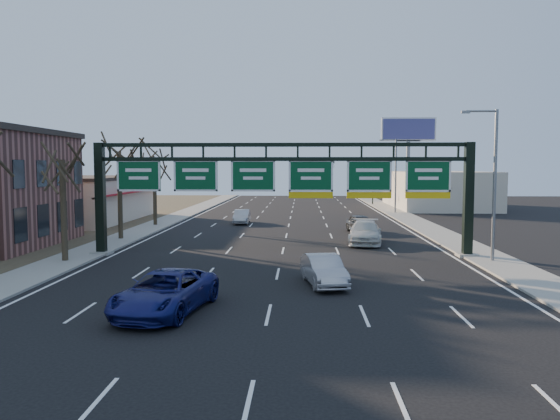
{
  "coord_description": "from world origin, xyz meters",
  "views": [
    {
      "loc": [
        1.28,
        -26.54,
        5.67
      ],
      "look_at": [
        0.02,
        4.48,
        3.2
      ],
      "focal_mm": 35.0,
      "sensor_mm": 36.0,
      "label": 1
    }
  ],
  "objects_px": {
    "sign_gantry": "(284,183)",
    "car_blue_suv": "(165,292)",
    "car_white_wagon": "(365,232)",
    "car_silver_sedan": "(324,270)"
  },
  "relations": [
    {
      "from": "car_silver_sedan",
      "to": "sign_gantry",
      "type": "bearing_deg",
      "value": 93.37
    },
    {
      "from": "sign_gantry",
      "to": "car_white_wagon",
      "type": "bearing_deg",
      "value": 44.29
    },
    {
      "from": "sign_gantry",
      "to": "car_white_wagon",
      "type": "distance_m",
      "value": 8.92
    },
    {
      "from": "car_blue_suv",
      "to": "car_white_wagon",
      "type": "bearing_deg",
      "value": 73.18
    },
    {
      "from": "sign_gantry",
      "to": "car_white_wagon",
      "type": "relative_size",
      "value": 4.3
    },
    {
      "from": "sign_gantry",
      "to": "car_blue_suv",
      "type": "xyz_separation_m",
      "value": [
        -4.18,
        -13.9,
        -3.82
      ]
    },
    {
      "from": "car_blue_suv",
      "to": "car_silver_sedan",
      "type": "xyz_separation_m",
      "value": [
        6.35,
        5.23,
        -0.09
      ]
    },
    {
      "from": "sign_gantry",
      "to": "car_blue_suv",
      "type": "height_order",
      "value": "sign_gantry"
    },
    {
      "from": "car_white_wagon",
      "to": "car_silver_sedan",
      "type": "bearing_deg",
      "value": -97.11
    },
    {
      "from": "sign_gantry",
      "to": "car_silver_sedan",
      "type": "distance_m",
      "value": 9.76
    }
  ]
}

